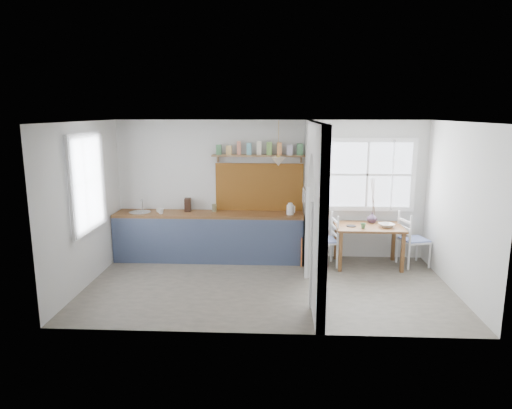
{
  "coord_description": "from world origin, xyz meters",
  "views": [
    {
      "loc": [
        0.15,
        -6.91,
        2.75
      ],
      "look_at": [
        -0.2,
        0.2,
        1.29
      ],
      "focal_mm": 32.0,
      "sensor_mm": 36.0,
      "label": 1
    }
  ],
  "objects_px": {
    "dining_table": "(368,246)",
    "kettle": "(290,209)",
    "vase": "(372,218)",
    "chair_left": "(324,240)",
    "chair_right": "(414,239)"
  },
  "relations": [
    {
      "from": "kettle",
      "to": "vase",
      "type": "relative_size",
      "value": 1.11
    },
    {
      "from": "chair_left",
      "to": "vase",
      "type": "relative_size",
      "value": 5.04
    },
    {
      "from": "chair_right",
      "to": "vase",
      "type": "relative_size",
      "value": 5.17
    },
    {
      "from": "chair_left",
      "to": "kettle",
      "type": "relative_size",
      "value": 4.55
    },
    {
      "from": "chair_left",
      "to": "kettle",
      "type": "bearing_deg",
      "value": -116.34
    },
    {
      "from": "dining_table",
      "to": "vase",
      "type": "xyz_separation_m",
      "value": [
        0.09,
        0.24,
        0.47
      ]
    },
    {
      "from": "chair_right",
      "to": "chair_left",
      "type": "bearing_deg",
      "value": 77.86
    },
    {
      "from": "chair_left",
      "to": "chair_right",
      "type": "distance_m",
      "value": 1.63
    },
    {
      "from": "chair_right",
      "to": "kettle",
      "type": "xyz_separation_m",
      "value": [
        -2.23,
        0.1,
        0.51
      ]
    },
    {
      "from": "dining_table",
      "to": "kettle",
      "type": "height_order",
      "value": "kettle"
    },
    {
      "from": "kettle",
      "to": "vase",
      "type": "bearing_deg",
      "value": -7.51
    },
    {
      "from": "chair_left",
      "to": "kettle",
      "type": "xyz_separation_m",
      "value": [
        -0.6,
        0.19,
        0.53
      ]
    },
    {
      "from": "dining_table",
      "to": "vase",
      "type": "height_order",
      "value": "vase"
    },
    {
      "from": "vase",
      "to": "kettle",
      "type": "bearing_deg",
      "value": -176.7
    },
    {
      "from": "dining_table",
      "to": "chair_left",
      "type": "bearing_deg",
      "value": -176.75
    }
  ]
}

